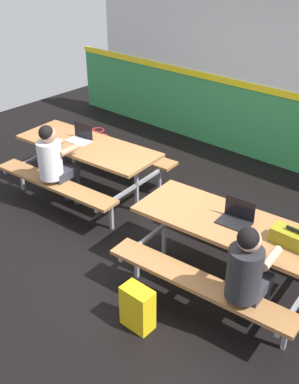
{
  "coord_description": "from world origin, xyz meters",
  "views": [
    {
      "loc": [
        3.12,
        -3.52,
        3.28
      ],
      "look_at": [
        0.0,
        0.03,
        0.55
      ],
      "focal_mm": 43.48,
      "sensor_mm": 36.0,
      "label": 1
    }
  ],
  "objects_px": {
    "picnic_table_left": "(88,155)",
    "laptop_dark": "(236,218)",
    "laptop_silver": "(80,137)",
    "tote_bag_bright": "(99,143)",
    "picnic_table_right": "(232,237)",
    "toolbox_grey": "(293,238)",
    "backpack_dark": "(138,308)",
    "student_nearer": "(55,161)",
    "student_further": "(248,272)"
  },
  "relations": [
    {
      "from": "picnic_table_left",
      "to": "laptop_dark",
      "type": "height_order",
      "value": "laptop_dark"
    },
    {
      "from": "laptop_silver",
      "to": "tote_bag_bright",
      "type": "xyz_separation_m",
      "value": [
        -0.67,
        0.92,
        -0.59
      ]
    },
    {
      "from": "picnic_table_right",
      "to": "toolbox_grey",
      "type": "bearing_deg",
      "value": 4.97
    },
    {
      "from": "picnic_table_left",
      "to": "backpack_dark",
      "type": "xyz_separation_m",
      "value": [
        2.19,
        -1.4,
        -0.36
      ]
    },
    {
      "from": "student_nearer",
      "to": "laptop_silver",
      "type": "xyz_separation_m",
      "value": [
        -0.18,
        0.58,
        0.08
      ]
    },
    {
      "from": "student_nearer",
      "to": "laptop_dark",
      "type": "relative_size",
      "value": 3.57
    },
    {
      "from": "toolbox_grey",
      "to": "picnic_table_left",
      "type": "bearing_deg",
      "value": 175.01
    },
    {
      "from": "picnic_table_right",
      "to": "student_nearer",
      "type": "bearing_deg",
      "value": -174.49
    },
    {
      "from": "laptop_silver",
      "to": "student_further",
      "type": "bearing_deg",
      "value": -15.44
    },
    {
      "from": "picnic_table_left",
      "to": "laptop_silver",
      "type": "distance_m",
      "value": 0.27
    },
    {
      "from": "student_nearer",
      "to": "student_further",
      "type": "bearing_deg",
      "value": -5.44
    },
    {
      "from": "picnic_table_left",
      "to": "toolbox_grey",
      "type": "height_order",
      "value": "toolbox_grey"
    },
    {
      "from": "picnic_table_left",
      "to": "tote_bag_bright",
      "type": "relative_size",
      "value": 4.8
    },
    {
      "from": "tote_bag_bright",
      "to": "picnic_table_left",
      "type": "bearing_deg",
      "value": -48.68
    },
    {
      "from": "student_further",
      "to": "tote_bag_bright",
      "type": "xyz_separation_m",
      "value": [
        -3.79,
        1.78,
        -0.51
      ]
    },
    {
      "from": "student_further",
      "to": "laptop_dark",
      "type": "bearing_deg",
      "value": 130.46
    },
    {
      "from": "picnic_table_right",
      "to": "backpack_dark",
      "type": "bearing_deg",
      "value": -105.36
    },
    {
      "from": "student_nearer",
      "to": "student_further",
      "type": "height_order",
      "value": "same"
    },
    {
      "from": "picnic_table_left",
      "to": "picnic_table_right",
      "type": "xyz_separation_m",
      "value": [
        2.48,
        -0.32,
        0.0
      ]
    },
    {
      "from": "student_nearer",
      "to": "laptop_dark",
      "type": "height_order",
      "value": "student_nearer"
    },
    {
      "from": "picnic_table_left",
      "to": "backpack_dark",
      "type": "relative_size",
      "value": 4.69
    },
    {
      "from": "student_further",
      "to": "tote_bag_bright",
      "type": "relative_size",
      "value": 2.81
    },
    {
      "from": "picnic_table_left",
      "to": "laptop_dark",
      "type": "xyz_separation_m",
      "value": [
        2.48,
        -0.28,
        0.21
      ]
    },
    {
      "from": "toolbox_grey",
      "to": "tote_bag_bright",
      "type": "bearing_deg",
      "value": 162.71
    },
    {
      "from": "student_further",
      "to": "tote_bag_bright",
      "type": "bearing_deg",
      "value": 154.76
    },
    {
      "from": "student_nearer",
      "to": "tote_bag_bright",
      "type": "height_order",
      "value": "student_nearer"
    },
    {
      "from": "laptop_silver",
      "to": "tote_bag_bright",
      "type": "distance_m",
      "value": 1.29
    },
    {
      "from": "laptop_dark",
      "to": "toolbox_grey",
      "type": "distance_m",
      "value": 0.59
    },
    {
      "from": "laptop_silver",
      "to": "toolbox_grey",
      "type": "distance_m",
      "value": 3.25
    },
    {
      "from": "student_nearer",
      "to": "laptop_silver",
      "type": "bearing_deg",
      "value": 106.95
    },
    {
      "from": "backpack_dark",
      "to": "picnic_table_left",
      "type": "bearing_deg",
      "value": 147.44
    },
    {
      "from": "student_nearer",
      "to": "backpack_dark",
      "type": "relative_size",
      "value": 2.74
    },
    {
      "from": "laptop_silver",
      "to": "backpack_dark",
      "type": "xyz_separation_m",
      "value": [
        2.35,
        -1.42,
        -0.57
      ]
    },
    {
      "from": "student_further",
      "to": "laptop_dark",
      "type": "xyz_separation_m",
      "value": [
        -0.47,
        0.56,
        0.08
      ]
    },
    {
      "from": "laptop_dark",
      "to": "backpack_dark",
      "type": "distance_m",
      "value": 1.29
    },
    {
      "from": "picnic_table_left",
      "to": "student_further",
      "type": "xyz_separation_m",
      "value": [
        2.95,
        -0.84,
        0.13
      ]
    },
    {
      "from": "picnic_table_left",
      "to": "tote_bag_bright",
      "type": "bearing_deg",
      "value": 131.32
    },
    {
      "from": "student_nearer",
      "to": "backpack_dark",
      "type": "bearing_deg",
      "value": -21.11
    },
    {
      "from": "picnic_table_right",
      "to": "laptop_silver",
      "type": "height_order",
      "value": "laptop_silver"
    },
    {
      "from": "picnic_table_left",
      "to": "student_further",
      "type": "height_order",
      "value": "student_further"
    },
    {
      "from": "picnic_table_left",
      "to": "laptop_dark",
      "type": "distance_m",
      "value": 2.5
    },
    {
      "from": "picnic_table_left",
      "to": "student_nearer",
      "type": "height_order",
      "value": "student_nearer"
    },
    {
      "from": "backpack_dark",
      "to": "tote_bag_bright",
      "type": "xyz_separation_m",
      "value": [
        -3.02,
        2.34,
        -0.02
      ]
    },
    {
      "from": "student_nearer",
      "to": "student_further",
      "type": "xyz_separation_m",
      "value": [
        2.94,
        -0.28,
        0.0
      ]
    },
    {
      "from": "laptop_dark",
      "to": "tote_bag_bright",
      "type": "distance_m",
      "value": 3.58
    },
    {
      "from": "laptop_silver",
      "to": "backpack_dark",
      "type": "bearing_deg",
      "value": -31.13
    },
    {
      "from": "picnic_table_right",
      "to": "laptop_dark",
      "type": "height_order",
      "value": "laptop_dark"
    },
    {
      "from": "student_nearer",
      "to": "tote_bag_bright",
      "type": "relative_size",
      "value": 2.81
    },
    {
      "from": "student_nearer",
      "to": "toolbox_grey",
      "type": "distance_m",
      "value": 3.07
    },
    {
      "from": "student_nearer",
      "to": "toolbox_grey",
      "type": "height_order",
      "value": "student_nearer"
    }
  ]
}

